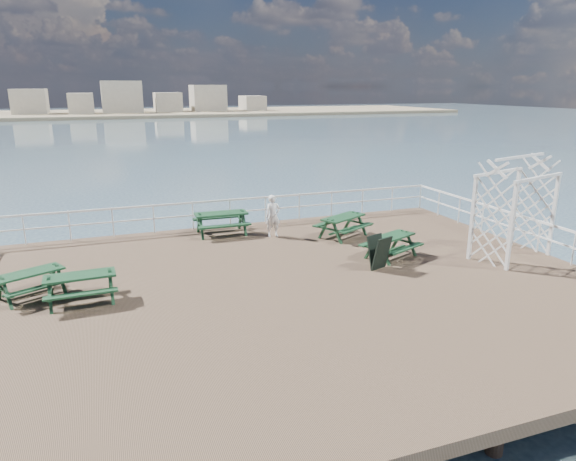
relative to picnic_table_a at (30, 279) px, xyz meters
The scene contains 11 objects.
ground 6.88m from the picnic_table_a, 13.76° to the right, with size 18.00×14.00×0.30m, color brown.
sea_backdrop 133.83m from the picnic_table_a, 81.76° to the left, with size 300.00×300.00×9.20m.
railing 6.66m from the picnic_table_a, ahead, with size 17.77×13.76×1.10m.
picnic_table_a is the anchor object (origin of this frame).
picnic_table_b 7.35m from the picnic_table_a, 34.57° to the left, with size 1.95×1.59×0.94m.
picnic_table_c 10.44m from the picnic_table_a, 12.60° to the left, with size 2.27×2.12×0.88m.
picnic_table_d 1.48m from the picnic_table_a, 32.87° to the right, with size 1.78×1.46×0.84m.
picnic_table_e 10.62m from the picnic_table_a, ahead, with size 2.09×1.92×0.83m.
trellis_arbor 14.38m from the picnic_table_a, ahead, with size 2.94×2.10×3.30m.
sandwich_board 9.75m from the picnic_table_a, ahead, with size 0.76×0.67×1.05m.
person 8.43m from the picnic_table_a, 22.49° to the left, with size 0.57×0.37×1.55m, color white.
Camera 1 is at (-4.62, -12.51, 5.36)m, focal length 32.00 mm.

